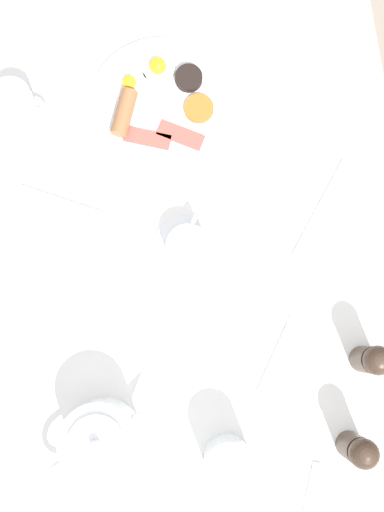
# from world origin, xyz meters

# --- Properties ---
(ground_plane) EXTENTS (8.00, 8.00, 0.00)m
(ground_plane) POSITION_xyz_m (0.00, 0.00, 0.00)
(ground_plane) COLOR gray
(table) EXTENTS (0.82, 1.18, 0.75)m
(table) POSITION_xyz_m (0.00, 0.00, 0.67)
(table) COLOR white
(table) RESTS_ON ground_plane
(breakfast_plate) EXTENTS (0.28, 0.28, 0.04)m
(breakfast_plate) POSITION_xyz_m (-0.02, 0.30, 0.76)
(breakfast_plate) COLOR white
(breakfast_plate) RESTS_ON table
(teapot_near) EXTENTS (0.21, 0.13, 0.13)m
(teapot_near) POSITION_xyz_m (-0.19, -0.29, 0.80)
(teapot_near) COLOR white
(teapot_near) RESTS_ON table
(teacup_with_saucer_left) EXTENTS (0.13, 0.13, 0.06)m
(teacup_with_saucer_left) POSITION_xyz_m (-0.29, 0.33, 0.77)
(teacup_with_saucer_left) COLOR white
(teacup_with_saucer_left) RESTS_ON table
(teacup_with_saucer_right) EXTENTS (0.13, 0.13, 0.06)m
(teacup_with_saucer_right) POSITION_xyz_m (-0.01, 0.01, 0.77)
(teacup_with_saucer_right) COLOR white
(teacup_with_saucer_right) RESTS_ON table
(water_glass_tall) EXTENTS (0.08, 0.08, 0.10)m
(water_glass_tall) POSITION_xyz_m (0.02, -0.36, 0.80)
(water_glass_tall) COLOR white
(water_glass_tall) RESTS_ON table
(pepper_grinder) EXTENTS (0.05, 0.05, 0.12)m
(pepper_grinder) POSITION_xyz_m (0.28, -0.22, 0.81)
(pepper_grinder) COLOR #38281E
(pepper_grinder) RESTS_ON table
(salt_grinder) EXTENTS (0.05, 0.05, 0.12)m
(salt_grinder) POSITION_xyz_m (0.23, -0.36, 0.81)
(salt_grinder) COLOR #38281E
(salt_grinder) RESTS_ON table
(napkin_folded) EXTENTS (0.21, 0.18, 0.01)m
(napkin_folded) POSITION_xyz_m (-0.25, 0.08, 0.75)
(napkin_folded) COLOR white
(napkin_folded) RESTS_ON table
(fork_by_plate) EXTENTS (0.04, 0.17, 0.00)m
(fork_by_plate) POSITION_xyz_m (-0.22, 0.48, 0.75)
(fork_by_plate) COLOR silver
(fork_by_plate) RESTS_ON table
(knife_by_plate) EXTENTS (0.14, 0.18, 0.00)m
(knife_by_plate) POSITION_xyz_m (0.25, 0.06, 0.75)
(knife_by_plate) COLOR silver
(knife_by_plate) RESTS_ON table
(spoon_for_tea) EXTENTS (0.09, 0.13, 0.00)m
(spoon_for_tea) POSITION_xyz_m (0.13, -0.19, 0.75)
(spoon_for_tea) COLOR silver
(spoon_for_tea) RESTS_ON table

